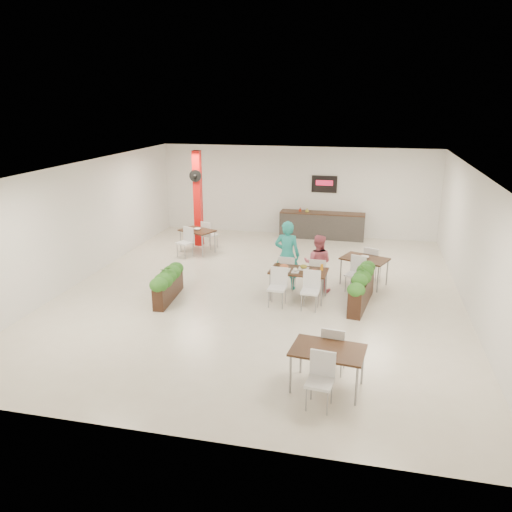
{
  "coord_description": "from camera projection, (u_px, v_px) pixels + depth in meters",
  "views": [
    {
      "loc": [
        2.53,
        -11.84,
        4.77
      ],
      "look_at": [
        -0.05,
        -0.43,
        1.1
      ],
      "focal_mm": 35.0,
      "sensor_mm": 36.0,
      "label": 1
    }
  ],
  "objects": [
    {
      "name": "diner_woman",
      "position": [
        318.0,
        263.0,
        12.83
      ],
      "size": [
        0.76,
        0.61,
        1.5
      ],
      "primitive_type": "imported",
      "rotation": [
        0.0,
        0.0,
        3.09
      ],
      "color": "#D75F73",
      "rests_on": "ground"
    },
    {
      "name": "main_table",
      "position": [
        298.0,
        274.0,
        12.35
      ],
      "size": [
        1.44,
        1.68,
        0.92
      ],
      "rotation": [
        0.0,
        0.0,
        -0.05
      ],
      "color": "black",
      "rests_on": "ground"
    },
    {
      "name": "red_column",
      "position": [
        198.0,
        198.0,
        16.65
      ],
      "size": [
        0.4,
        0.41,
        3.2
      ],
      "color": "red",
      "rests_on": "ground"
    },
    {
      "name": "room_shell",
      "position": [
        262.0,
        216.0,
        12.38
      ],
      "size": [
        10.1,
        12.1,
        3.22
      ],
      "color": "white",
      "rests_on": "ground"
    },
    {
      "name": "side_table_b",
      "position": [
        365.0,
        262.0,
        13.29
      ],
      "size": [
        1.37,
        1.66,
        0.92
      ],
      "rotation": [
        0.0,
        0.0,
        -0.39
      ],
      "color": "black",
      "rests_on": "ground"
    },
    {
      "name": "diner_man",
      "position": [
        287.0,
        255.0,
        12.96
      ],
      "size": [
        0.69,
        0.47,
        1.83
      ],
      "primitive_type": "imported",
      "rotation": [
        0.0,
        0.0,
        3.09
      ],
      "color": "teal",
      "rests_on": "ground"
    },
    {
      "name": "service_counter",
      "position": [
        322.0,
        225.0,
        17.88
      ],
      "size": [
        3.0,
        0.64,
        2.2
      ],
      "color": "#312E2C",
      "rests_on": "ground"
    },
    {
      "name": "planter_right",
      "position": [
        362.0,
        286.0,
        11.98
      ],
      "size": [
        0.63,
        1.95,
        1.03
      ],
      "rotation": [
        0.0,
        0.0,
        1.42
      ],
      "color": "black",
      "rests_on": "ground"
    },
    {
      "name": "ground",
      "position": [
        262.0,
        292.0,
        12.98
      ],
      "size": [
        12.0,
        12.0,
        0.0
      ],
      "primitive_type": "plane",
      "color": "beige",
      "rests_on": "ground"
    },
    {
      "name": "side_table_c",
      "position": [
        328.0,
        356.0,
        8.45
      ],
      "size": [
        1.31,
        1.66,
        0.92
      ],
      "rotation": [
        0.0,
        0.0,
        -0.12
      ],
      "color": "black",
      "rests_on": "ground"
    },
    {
      "name": "side_table_a",
      "position": [
        197.0,
        234.0,
        16.16
      ],
      "size": [
        1.28,
        1.65,
        0.92
      ],
      "rotation": [
        0.0,
        0.0,
        -0.42
      ],
      "color": "black",
      "rests_on": "ground"
    },
    {
      "name": "planter_left",
      "position": [
        168.0,
        281.0,
        12.33
      ],
      "size": [
        0.49,
        1.7,
        0.88
      ],
      "rotation": [
        0.0,
        0.0,
        1.64
      ],
      "color": "black",
      "rests_on": "ground"
    }
  ]
}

